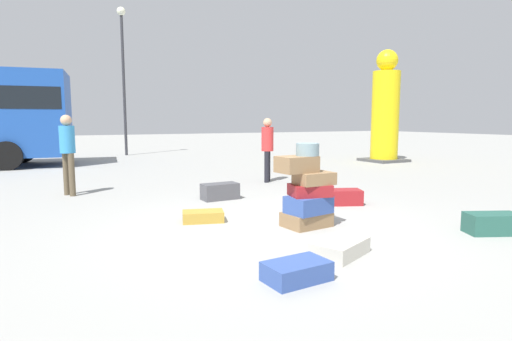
# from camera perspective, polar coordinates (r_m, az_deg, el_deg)

# --- Properties ---
(ground_plane) EXTENTS (80.00, 80.00, 0.00)m
(ground_plane) POSITION_cam_1_polar(r_m,az_deg,el_deg) (6.05, 2.44, -7.88)
(ground_plane) COLOR #9E9E99
(suitcase_tower) EXTENTS (0.79, 0.58, 1.22)m
(suitcase_tower) POSITION_cam_1_polar(r_m,az_deg,el_deg) (6.06, 7.00, -2.85)
(suitcase_tower) COLOR olive
(suitcase_tower) RESTS_ON ground
(suitcase_teal_upright_blue) EXTENTS (0.79, 0.61, 0.28)m
(suitcase_teal_upright_blue) POSITION_cam_1_polar(r_m,az_deg,el_deg) (6.58, 29.78, -6.35)
(suitcase_teal_upright_blue) COLOR #26594C
(suitcase_teal_upright_blue) RESTS_ON ground
(suitcase_charcoal_right_side) EXTENTS (0.72, 0.39, 0.32)m
(suitcase_charcoal_right_side) POSITION_cam_1_polar(r_m,az_deg,el_deg) (8.16, -4.97, -2.88)
(suitcase_charcoal_right_side) COLOR #4C4C51
(suitcase_charcoal_right_side) RESTS_ON ground
(suitcase_maroon_behind_tower) EXTENTS (0.73, 0.60, 0.28)m
(suitcase_maroon_behind_tower) POSITION_cam_1_polar(r_m,az_deg,el_deg) (7.83, 11.97, -3.58)
(suitcase_maroon_behind_tower) COLOR maroon
(suitcase_maroon_behind_tower) RESTS_ON ground
(suitcase_tan_foreground_far) EXTENTS (0.69, 0.52, 0.16)m
(suitcase_tan_foreground_far) POSITION_cam_1_polar(r_m,az_deg,el_deg) (6.45, -7.29, -6.26)
(suitcase_tan_foreground_far) COLOR #B28C33
(suitcase_tan_foreground_far) RESTS_ON ground
(suitcase_cream_white_trunk) EXTENTS (0.81, 0.68, 0.18)m
(suitcase_cream_white_trunk) POSITION_cam_1_polar(r_m,az_deg,el_deg) (4.94, 11.44, -10.36)
(suitcase_cream_white_trunk) COLOR beige
(suitcase_cream_white_trunk) RESTS_ON ground
(suitcase_navy_foreground_near) EXTENTS (0.65, 0.44, 0.19)m
(suitcase_navy_foreground_near) POSITION_cam_1_polar(r_m,az_deg,el_deg) (4.15, 5.61, -13.61)
(suitcase_navy_foreground_near) COLOR #334F99
(suitcase_navy_foreground_near) RESTS_ON ground
(person_bearded_onlooker) EXTENTS (0.30, 0.30, 1.60)m
(person_bearded_onlooker) POSITION_cam_1_polar(r_m,az_deg,el_deg) (10.36, 1.59, 3.64)
(person_bearded_onlooker) COLOR black
(person_bearded_onlooker) RESTS_ON ground
(person_tourist_with_camera) EXTENTS (0.30, 0.32, 1.65)m
(person_tourist_with_camera) POSITION_cam_1_polar(r_m,az_deg,el_deg) (9.29, -24.49, 2.91)
(person_tourist_with_camera) COLOR brown
(person_tourist_with_camera) RESTS_ON ground
(yellow_dummy_statue) EXTENTS (1.40, 1.40, 4.10)m
(yellow_dummy_statue) POSITION_cam_1_polar(r_m,az_deg,el_deg) (16.25, 17.35, 7.63)
(yellow_dummy_statue) COLOR yellow
(yellow_dummy_statue) RESTS_ON ground
(lamp_post) EXTENTS (0.36, 0.36, 6.31)m
(lamp_post) POSITION_cam_1_polar(r_m,az_deg,el_deg) (19.31, -17.83, 14.23)
(lamp_post) COLOR #333338
(lamp_post) RESTS_ON ground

